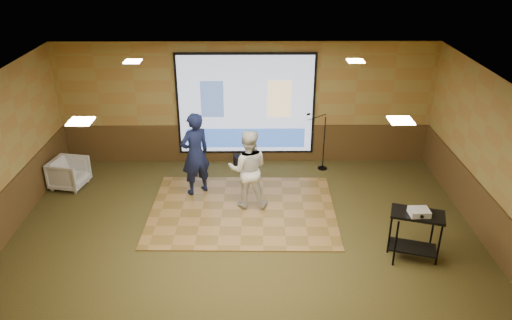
{
  "coord_description": "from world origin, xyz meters",
  "views": [
    {
      "loc": [
        0.15,
        -7.92,
        5.42
      ],
      "look_at": [
        0.22,
        0.77,
        1.3
      ],
      "focal_mm": 35.0,
      "sensor_mm": 36.0,
      "label": 1
    }
  ],
  "objects_px": {
    "player_right": "(248,169)",
    "mic_stand": "(321,150)",
    "projector_screen": "(246,106)",
    "av_table": "(416,227)",
    "dance_floor": "(243,210)",
    "duffel_bag": "(243,160)",
    "projector": "(419,212)",
    "player_left": "(195,154)",
    "banquet_chair": "(69,173)"
  },
  "relations": [
    {
      "from": "player_left",
      "to": "player_right",
      "type": "bearing_deg",
      "value": 117.87
    },
    {
      "from": "mic_stand",
      "to": "banquet_chair",
      "type": "xyz_separation_m",
      "value": [
        -5.8,
        -0.88,
        -0.16
      ]
    },
    {
      "from": "projector",
      "to": "banquet_chair",
      "type": "distance_m",
      "value": 7.54
    },
    {
      "from": "player_right",
      "to": "projector_screen",
      "type": "bearing_deg",
      "value": -86.54
    },
    {
      "from": "projector_screen",
      "to": "player_left",
      "type": "bearing_deg",
      "value": -123.49
    },
    {
      "from": "av_table",
      "to": "banquet_chair",
      "type": "distance_m",
      "value": 7.51
    },
    {
      "from": "dance_floor",
      "to": "duffel_bag",
      "type": "distance_m",
      "value": 2.17
    },
    {
      "from": "dance_floor",
      "to": "player_right",
      "type": "relative_size",
      "value": 2.25
    },
    {
      "from": "av_table",
      "to": "mic_stand",
      "type": "xyz_separation_m",
      "value": [
        -1.18,
        3.64,
        -0.16
      ]
    },
    {
      "from": "projector",
      "to": "banquet_chair",
      "type": "relative_size",
      "value": 0.45
    },
    {
      "from": "player_right",
      "to": "projector",
      "type": "relative_size",
      "value": 5.16
    },
    {
      "from": "dance_floor",
      "to": "projector",
      "type": "bearing_deg",
      "value": -29.66
    },
    {
      "from": "player_left",
      "to": "duffel_bag",
      "type": "xyz_separation_m",
      "value": [
        1.0,
        1.4,
        -0.82
      ]
    },
    {
      "from": "projector",
      "to": "duffel_bag",
      "type": "distance_m",
      "value": 5.02
    },
    {
      "from": "player_right",
      "to": "av_table",
      "type": "relative_size",
      "value": 1.8
    },
    {
      "from": "projector_screen",
      "to": "player_right",
      "type": "height_order",
      "value": "projector_screen"
    },
    {
      "from": "projector_screen",
      "to": "av_table",
      "type": "distance_m",
      "value": 5.11
    },
    {
      "from": "av_table",
      "to": "banquet_chair",
      "type": "xyz_separation_m",
      "value": [
        -6.97,
        2.76,
        -0.32
      ]
    },
    {
      "from": "av_table",
      "to": "banquet_chair",
      "type": "height_order",
      "value": "av_table"
    },
    {
      "from": "mic_stand",
      "to": "av_table",
      "type": "bearing_deg",
      "value": -60.17
    },
    {
      "from": "player_left",
      "to": "projector",
      "type": "height_order",
      "value": "player_left"
    },
    {
      "from": "duffel_bag",
      "to": "projector_screen",
      "type": "bearing_deg",
      "value": 71.0
    },
    {
      "from": "dance_floor",
      "to": "mic_stand",
      "type": "xyz_separation_m",
      "value": [
        1.86,
        1.97,
        0.48
      ]
    },
    {
      "from": "banquet_chair",
      "to": "av_table",
      "type": "bearing_deg",
      "value": -100.28
    },
    {
      "from": "dance_floor",
      "to": "banquet_chair",
      "type": "relative_size",
      "value": 5.17
    },
    {
      "from": "projector_screen",
      "to": "mic_stand",
      "type": "height_order",
      "value": "projector_screen"
    },
    {
      "from": "mic_stand",
      "to": "banquet_chair",
      "type": "height_order",
      "value": "mic_stand"
    },
    {
      "from": "mic_stand",
      "to": "duffel_bag",
      "type": "bearing_deg",
      "value": -174.01
    },
    {
      "from": "mic_stand",
      "to": "banquet_chair",
      "type": "distance_m",
      "value": 5.86
    },
    {
      "from": "player_right",
      "to": "dance_floor",
      "type": "bearing_deg",
      "value": 58.75
    },
    {
      "from": "av_table",
      "to": "duffel_bag",
      "type": "bearing_deg",
      "value": 128.65
    },
    {
      "from": "av_table",
      "to": "duffel_bag",
      "type": "xyz_separation_m",
      "value": [
        -3.07,
        3.83,
        -0.52
      ]
    },
    {
      "from": "projector_screen",
      "to": "player_right",
      "type": "xyz_separation_m",
      "value": [
        0.06,
        -2.22,
        -0.6
      ]
    },
    {
      "from": "projector_screen",
      "to": "projector",
      "type": "bearing_deg",
      "value": -54.1
    },
    {
      "from": "player_right",
      "to": "projector",
      "type": "height_order",
      "value": "player_right"
    },
    {
      "from": "projector_screen",
      "to": "projector",
      "type": "height_order",
      "value": "projector_screen"
    },
    {
      "from": "player_left",
      "to": "duffel_bag",
      "type": "bearing_deg",
      "value": -160.28
    },
    {
      "from": "duffel_bag",
      "to": "mic_stand",
      "type": "bearing_deg",
      "value": -5.92
    },
    {
      "from": "player_left",
      "to": "dance_floor",
      "type": "bearing_deg",
      "value": 108.49
    },
    {
      "from": "projector",
      "to": "mic_stand",
      "type": "xyz_separation_m",
      "value": [
        -1.17,
        3.69,
        -0.5
      ]
    },
    {
      "from": "player_left",
      "to": "player_right",
      "type": "height_order",
      "value": "player_left"
    },
    {
      "from": "player_right",
      "to": "mic_stand",
      "type": "bearing_deg",
      "value": -132.48
    },
    {
      "from": "dance_floor",
      "to": "mic_stand",
      "type": "relative_size",
      "value": 2.63
    },
    {
      "from": "dance_floor",
      "to": "player_right",
      "type": "distance_m",
      "value": 0.89
    },
    {
      "from": "dance_floor",
      "to": "player_left",
      "type": "xyz_separation_m",
      "value": [
        -1.02,
        0.77,
        0.94
      ]
    },
    {
      "from": "dance_floor",
      "to": "duffel_bag",
      "type": "xyz_separation_m",
      "value": [
        -0.03,
        2.16,
        0.12
      ]
    },
    {
      "from": "projector_screen",
      "to": "duffel_bag",
      "type": "xyz_separation_m",
      "value": [
        -0.08,
        -0.23,
        -1.34
      ]
    },
    {
      "from": "av_table",
      "to": "mic_stand",
      "type": "height_order",
      "value": "mic_stand"
    },
    {
      "from": "player_right",
      "to": "banquet_chair",
      "type": "height_order",
      "value": "player_right"
    },
    {
      "from": "duffel_bag",
      "to": "player_right",
      "type": "bearing_deg",
      "value": -85.91
    }
  ]
}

